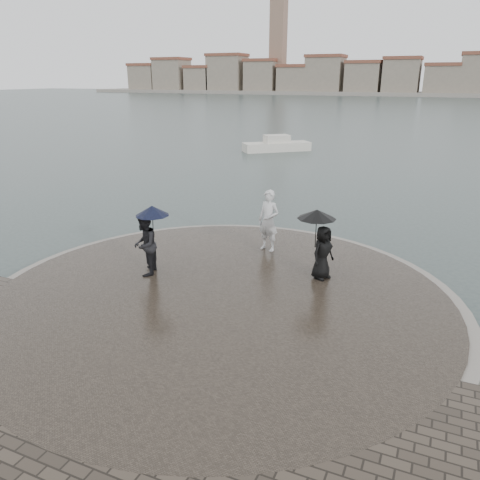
% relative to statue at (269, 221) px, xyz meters
% --- Properties ---
extents(ground, '(400.00, 400.00, 0.00)m').
position_rel_statue_xyz_m(ground, '(0.03, -7.15, -1.36)').
color(ground, '#2B3835').
rests_on(ground, ground).
extents(kerb_ring, '(12.50, 12.50, 0.32)m').
position_rel_statue_xyz_m(kerb_ring, '(0.03, -3.65, -1.20)').
color(kerb_ring, gray).
rests_on(kerb_ring, ground).
extents(quay_tip, '(11.90, 11.90, 0.36)m').
position_rel_statue_xyz_m(quay_tip, '(0.03, -3.65, -1.18)').
color(quay_tip, '#2D261E').
rests_on(quay_tip, ground).
extents(statue, '(0.82, 0.64, 2.00)m').
position_rel_statue_xyz_m(statue, '(0.00, 0.00, 0.00)').
color(statue, silver).
rests_on(statue, quay_tip).
extents(visitor_left, '(1.19, 1.10, 2.04)m').
position_rel_statue_xyz_m(visitor_left, '(-2.45, -3.29, 0.09)').
color(visitor_left, black).
rests_on(visitor_left, quay_tip).
extents(visitor_right, '(1.17, 1.09, 1.95)m').
position_rel_statue_xyz_m(visitor_right, '(2.09, -1.49, 0.14)').
color(visitor_right, black).
rests_on(visitor_right, quay_tip).
extents(far_skyline, '(260.00, 20.00, 37.00)m').
position_rel_statue_xyz_m(far_skyline, '(-6.26, 153.56, 4.25)').
color(far_skyline, gray).
rests_on(far_skyline, ground).
extents(boats, '(26.67, 24.05, 1.50)m').
position_rel_statue_xyz_m(boats, '(3.43, 32.43, -0.98)').
color(boats, silver).
rests_on(boats, ground).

